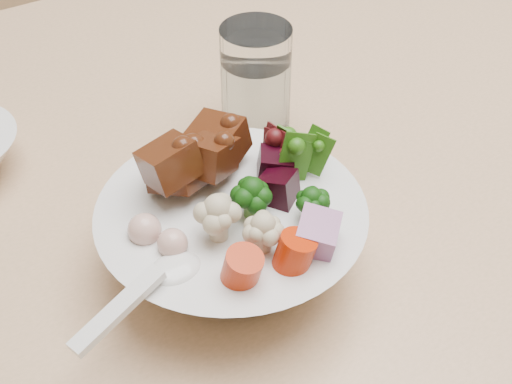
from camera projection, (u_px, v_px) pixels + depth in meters
dining_table at (350, 190)px, 0.81m from camera, size 1.75×1.06×0.79m
chair_far at (46, 84)px, 1.34m from camera, size 0.46×0.46×0.91m
food_bowl at (233, 231)px, 0.59m from camera, size 0.22×0.22×0.12m
soup_spoon at (161, 280)px, 0.52m from camera, size 0.12×0.05×0.02m
water_glass at (256, 87)px, 0.72m from camera, size 0.07×0.07×0.12m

